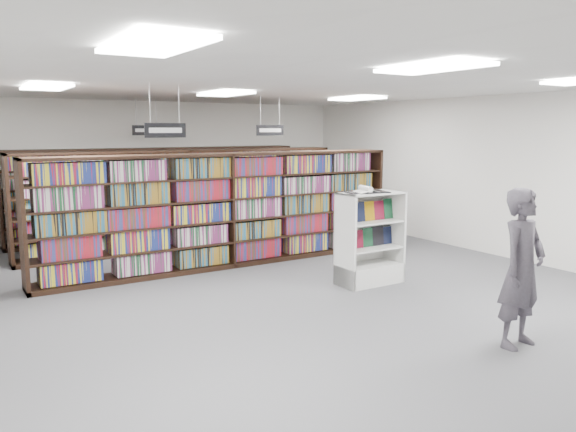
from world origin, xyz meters
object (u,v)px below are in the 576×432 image
bookshelf_row_near (227,210)px  shopper (522,268)px  endcap_display (368,253)px  open_book (366,191)px

bookshelf_row_near → shopper: (1.16, -5.39, -0.12)m
endcap_display → bookshelf_row_near: bearing=121.5°
bookshelf_row_near → shopper: bearing=-77.9°
endcap_display → shopper: 3.11m
open_book → shopper: shopper is taller
endcap_display → open_book: 1.06m
open_book → endcap_display: bearing=37.5°
endcap_display → shopper: (-0.28, -3.07, 0.43)m
endcap_display → shopper: size_ratio=0.82×
shopper → bookshelf_row_near: bearing=95.6°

